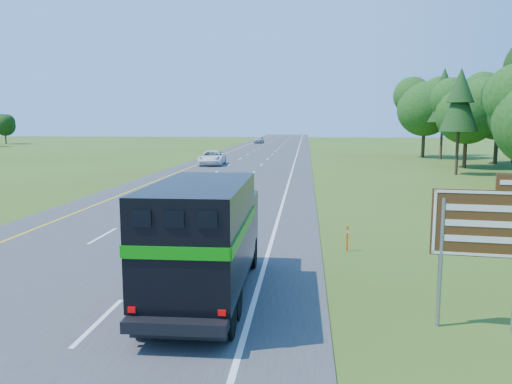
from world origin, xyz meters
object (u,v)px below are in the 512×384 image
at_px(horse_truck, 205,236).
at_px(far_car, 259,140).
at_px(exit_sign, 482,230).
at_px(white_suv, 212,158).

height_order(horse_truck, far_car, horse_truck).
height_order(far_car, exit_sign, exit_sign).
bearing_deg(white_suv, exit_sign, -74.74).
bearing_deg(white_suv, far_car, 86.87).
distance_m(white_suv, exit_sign, 46.38).
bearing_deg(far_car, exit_sign, -77.38).
relative_size(white_suv, far_car, 1.27).
bearing_deg(horse_truck, far_car, 93.89).
bearing_deg(exit_sign, far_car, 104.88).
distance_m(white_suv, far_car, 57.63).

